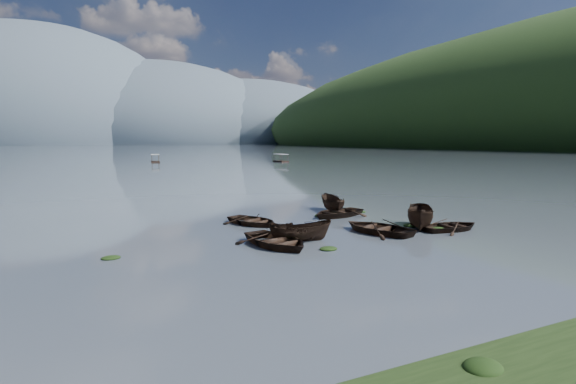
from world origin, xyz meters
name	(u,v)px	position (x,y,z in m)	size (l,w,h in m)	color
ground_plane	(382,250)	(0.00, 0.00, 0.00)	(2400.00, 2400.00, 0.00)	#48505A
haze_mtn_b	(42,144)	(-60.00, 900.00, 0.00)	(520.00, 520.00, 340.00)	#475666
haze_mtn_c	(157,143)	(140.00, 900.00, 0.00)	(520.00, 520.00, 260.00)	#475666
haze_mtn_d	(242,143)	(320.00, 900.00, 0.00)	(520.00, 520.00, 220.00)	#475666
rowboat_0	(276,246)	(-4.93, 3.37, 0.00)	(3.64, 5.09, 1.06)	black
rowboat_2	(300,241)	(-3.07, 3.93, 0.00)	(1.44, 3.83, 1.48)	black
rowboat_3	(378,233)	(2.71, 3.93, 0.00)	(3.60, 5.05, 1.05)	black
rowboat_4	(451,230)	(7.71, 2.41, 0.00)	(3.14, 4.40, 0.91)	black
rowboat_5	(420,228)	(6.31, 3.88, 0.00)	(1.79, 4.76, 1.84)	black
rowboat_6	(253,224)	(-3.69, 10.23, 0.00)	(3.23, 4.53, 0.94)	black
rowboat_7	(337,216)	(3.69, 10.54, 0.00)	(3.49, 4.89, 1.01)	black
rowboat_8	(332,211)	(4.65, 12.90, 0.00)	(1.55, 4.12, 1.59)	black
weed_clump_0	(328,250)	(-2.66, 1.32, 0.00)	(1.05, 0.86, 0.23)	black
weed_clump_1	(294,244)	(-3.76, 3.45, 0.00)	(1.10, 0.88, 0.24)	black
weed_clump_2	(411,226)	(6.16, 4.66, 0.00)	(1.19, 0.95, 0.26)	black
weed_clump_3	(361,212)	(6.63, 11.40, 0.00)	(0.84, 0.71, 0.19)	black
weed_clump_4	(438,229)	(7.06, 2.95, 0.00)	(1.10, 0.87, 0.23)	black
weed_clump_5	(111,259)	(-13.76, 4.57, 0.00)	(0.98, 0.79, 0.21)	black
weed_clump_6	(269,227)	(-2.95, 8.95, 0.00)	(1.06, 0.88, 0.22)	black
weed_clump_7	(321,216)	(2.59, 11.18, 0.00)	(1.15, 0.92, 0.25)	black
pontoon_centre	(155,162)	(5.91, 109.11, 0.00)	(2.29, 5.50, 2.11)	black
pontoon_right	(281,162)	(38.19, 95.50, 0.00)	(2.32, 5.57, 2.14)	black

